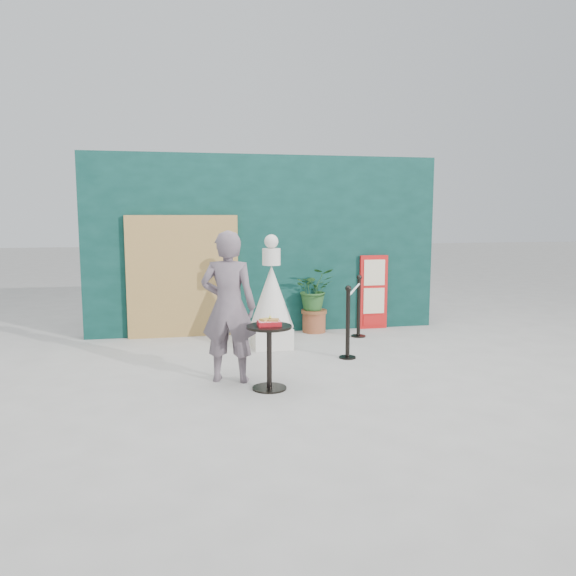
{
  "coord_description": "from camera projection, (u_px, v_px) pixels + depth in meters",
  "views": [
    {
      "loc": [
        -1.54,
        -6.34,
        2.02
      ],
      "look_at": [
        0.0,
        1.2,
        1.0
      ],
      "focal_mm": 35.0,
      "sensor_mm": 36.0,
      "label": 1
    }
  ],
  "objects": [
    {
      "name": "stanchion_barrier",
      "position": [
        354.0,
        315.0,
        8.54
      ],
      "size": [
        0.84,
        1.54,
        1.03
      ],
      "color": "black",
      "rests_on": "ground"
    },
    {
      "name": "menu_board",
      "position": [
        373.0,
        292.0,
        9.89
      ],
      "size": [
        0.5,
        0.07,
        1.3
      ],
      "color": "red",
      "rests_on": "ground"
    },
    {
      "name": "statue",
      "position": [
        272.0,
        302.0,
        8.48
      ],
      "size": [
        0.67,
        0.67,
        1.72
      ],
      "color": "silver",
      "rests_on": "ground"
    },
    {
      "name": "woman",
      "position": [
        229.0,
        307.0,
        6.71
      ],
      "size": [
        0.77,
        0.61,
        1.83
      ],
      "primitive_type": "imported",
      "rotation": [
        0.0,
        0.0,
        2.84
      ],
      "color": "slate",
      "rests_on": "ground"
    },
    {
      "name": "ground",
      "position": [
        308.0,
        383.0,
        6.73
      ],
      "size": [
        60.0,
        60.0,
        0.0
      ],
      "primitive_type": "plane",
      "color": "#ADAAA5",
      "rests_on": "ground"
    },
    {
      "name": "food_basket",
      "position": [
        269.0,
        322.0,
        6.42
      ],
      "size": [
        0.26,
        0.19,
        0.11
      ],
      "color": "#B6131C",
      "rests_on": "cafe_table"
    },
    {
      "name": "planter",
      "position": [
        314.0,
        295.0,
        9.58
      ],
      "size": [
        0.65,
        0.57,
        1.11
      ],
      "color": "brown",
      "rests_on": "ground"
    },
    {
      "name": "bamboo_fence",
      "position": [
        183.0,
        277.0,
        9.18
      ],
      "size": [
        1.8,
        0.08,
        2.0
      ],
      "primitive_type": "cube",
      "color": "tan",
      "rests_on": "ground"
    },
    {
      "name": "cafe_table",
      "position": [
        269.0,
        347.0,
        6.45
      ],
      "size": [
        0.52,
        0.52,
        0.75
      ],
      "color": "black",
      "rests_on": "ground"
    },
    {
      "name": "back_wall",
      "position": [
        265.0,
        244.0,
        9.59
      ],
      "size": [
        6.0,
        0.3,
        3.0
      ],
      "primitive_type": "cube",
      "color": "#0A2D28",
      "rests_on": "ground"
    }
  ]
}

